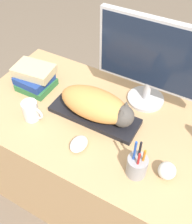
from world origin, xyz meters
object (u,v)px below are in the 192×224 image
Objects in this scene: pen_cup at (137,166)px; book_stack at (35,78)px; cat at (98,105)px; keyboard at (94,115)px; baseball at (167,171)px; coffee_mug at (31,111)px; monitor at (153,59)px; computer_mouse at (79,144)px.

book_stack is (-0.67, 0.22, 0.01)m from pen_cup.
keyboard is at bearing -180.00° from cat.
coffee_mug is at bearing -178.82° from baseball.
baseball is at bearing 22.70° from pen_cup.
keyboard is 0.29m from coffee_mug.
coffee_mug is 0.49× the size of book_stack.
baseball is at bearing -57.58° from monitor.
keyboard is at bearing -126.71° from monitor.
keyboard is 1.19× the size of cat.
computer_mouse is 0.47m from book_stack.
pen_cup is 0.12m from baseball.
book_stack is at bearing 150.88° from computer_mouse.
coffee_mug is at bearing -149.19° from keyboard.
cat is 0.20m from computer_mouse.
computer_mouse is (-0.14, -0.41, -0.23)m from monitor.
computer_mouse reaches higher than keyboard.
cat is 3.42× the size of coffee_mug.
cat is at bearing 92.60° from computer_mouse.
monitor is at bearing 18.42° from book_stack.
monitor is (0.15, 0.23, 0.16)m from cat.
keyboard is 4.06× the size of coffee_mug.
baseball is at bearing -19.72° from cat.
computer_mouse is 0.49× the size of pen_cup.
coffee_mug is (-0.25, -0.15, 0.04)m from keyboard.
baseball is (0.11, 0.04, -0.01)m from pen_cup.
pen_cup reaches higher than keyboard.
computer_mouse is 1.35× the size of baseball.
pen_cup is (0.54, -0.03, 0.00)m from coffee_mug.
monitor reaches higher than book_stack.
coffee_mug is 0.54× the size of pen_cup.
cat reaches higher than book_stack.
monitor reaches higher than cat.
monitor is 5.45× the size of computer_mouse.
baseball is at bearing -12.97° from book_stack.
monitor reaches higher than coffee_mug.
coffee_mug is (-0.42, -0.37, -0.20)m from monitor.
pen_cup is 2.76× the size of baseball.
book_stack is (-0.13, 0.19, 0.01)m from coffee_mug.
computer_mouse is at bearing -7.03° from coffee_mug.
baseball is (0.65, 0.01, -0.01)m from coffee_mug.
keyboard is 0.37m from monitor.
monitor is 2.40× the size of book_stack.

